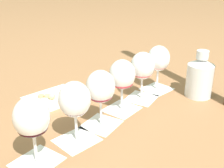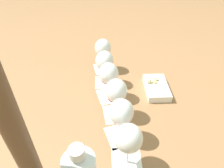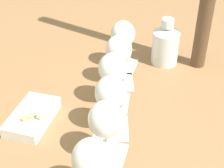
% 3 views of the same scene
% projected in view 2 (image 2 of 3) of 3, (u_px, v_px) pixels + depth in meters
% --- Properties ---
extents(ground_plane, '(8.00, 8.00, 0.00)m').
position_uv_depth(ground_plane, '(111.00, 104.00, 0.89)').
color(ground_plane, '#936642').
extents(tasting_card_0, '(0.14, 0.14, 0.00)m').
position_uv_depth(tasting_card_0, '(127.00, 162.00, 0.67)').
color(tasting_card_0, white).
rests_on(tasting_card_0, ground_plane).
extents(tasting_card_1, '(0.13, 0.12, 0.00)m').
position_uv_depth(tasting_card_1, '(120.00, 135.00, 0.75)').
color(tasting_card_1, white).
rests_on(tasting_card_1, ground_plane).
extents(tasting_card_2, '(0.14, 0.13, 0.00)m').
position_uv_depth(tasting_card_2, '(116.00, 114.00, 0.84)').
color(tasting_card_2, white).
rests_on(tasting_card_2, ground_plane).
extents(tasting_card_3, '(0.13, 0.13, 0.00)m').
position_uv_depth(tasting_card_3, '(109.00, 96.00, 0.93)').
color(tasting_card_3, white).
rests_on(tasting_card_3, ground_plane).
extents(tasting_card_4, '(0.14, 0.14, 0.00)m').
position_uv_depth(tasting_card_4, '(105.00, 82.00, 1.01)').
color(tasting_card_4, white).
rests_on(tasting_card_4, ground_plane).
extents(tasting_card_5, '(0.14, 0.13, 0.00)m').
position_uv_depth(tasting_card_5, '(104.00, 68.00, 1.11)').
color(tasting_card_5, white).
rests_on(tasting_card_5, ground_plane).
extents(wine_glass_0, '(0.09, 0.09, 0.17)m').
position_uv_depth(wine_glass_0, '(128.00, 140.00, 0.59)').
color(wine_glass_0, white).
rests_on(wine_glass_0, tasting_card_0).
extents(wine_glass_1, '(0.09, 0.09, 0.17)m').
position_uv_depth(wine_glass_1, '(121.00, 114.00, 0.68)').
color(wine_glass_1, white).
rests_on(wine_glass_1, tasting_card_1).
extents(wine_glass_2, '(0.09, 0.09, 0.17)m').
position_uv_depth(wine_glass_2, '(116.00, 92.00, 0.77)').
color(wine_glass_2, white).
rests_on(wine_glass_2, tasting_card_2).
extents(wine_glass_3, '(0.09, 0.09, 0.17)m').
position_uv_depth(wine_glass_3, '(109.00, 75.00, 0.86)').
color(wine_glass_3, white).
rests_on(wine_glass_3, tasting_card_3).
extents(wine_glass_4, '(0.09, 0.09, 0.17)m').
position_uv_depth(wine_glass_4, '(105.00, 62.00, 0.94)').
color(wine_glass_4, white).
rests_on(wine_glass_4, tasting_card_4).
extents(wine_glass_5, '(0.09, 0.09, 0.17)m').
position_uv_depth(wine_glass_5, '(103.00, 50.00, 1.04)').
color(wine_glass_5, white).
rests_on(wine_glass_5, tasting_card_5).
extents(snack_dish, '(0.21, 0.18, 0.06)m').
position_uv_depth(snack_dish, '(156.00, 87.00, 0.95)').
color(snack_dish, white).
rests_on(snack_dish, ground_plane).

